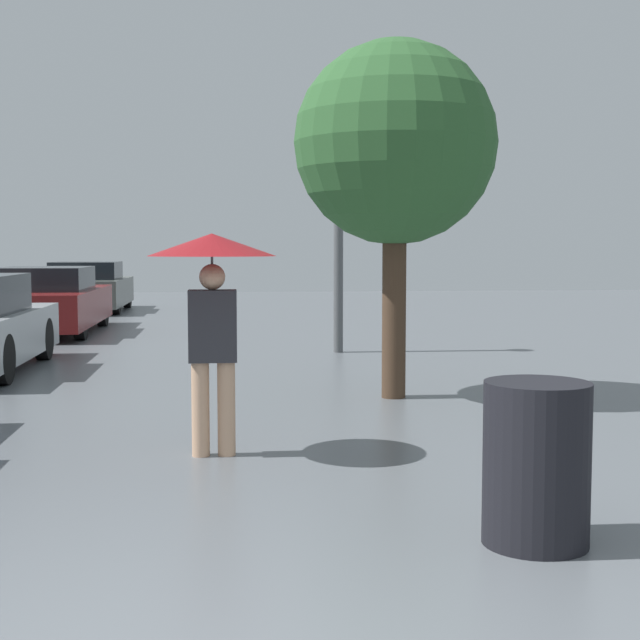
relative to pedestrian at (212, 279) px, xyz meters
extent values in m
cylinder|color=tan|center=(-0.10, 0.00, -1.02)|extent=(0.14, 0.14, 0.75)
cylinder|color=tan|center=(0.10, 0.00, -1.02)|extent=(0.14, 0.14, 0.75)
cube|color=#2D2D33|center=(0.00, 0.00, -0.37)|extent=(0.37, 0.22, 0.56)
sphere|color=tan|center=(0.00, 0.00, 0.02)|extent=(0.20, 0.20, 0.20)
cylinder|color=#515456|center=(0.00, 0.00, -0.12)|extent=(0.02, 0.02, 0.60)
cone|color=maroon|center=(0.00, 0.00, 0.26)|extent=(1.00, 1.00, 0.17)
cylinder|color=black|center=(-2.55, 6.31, -1.09)|extent=(0.18, 0.61, 0.61)
cylinder|color=black|center=(-2.55, 3.90, -1.09)|extent=(0.18, 0.61, 0.61)
cube|color=maroon|center=(-3.30, 10.48, -0.88)|extent=(1.85, 4.50, 0.66)
cube|color=black|center=(-3.30, 10.25, -0.34)|extent=(1.58, 2.03, 0.43)
cylinder|color=black|center=(-4.14, 11.87, -1.07)|extent=(0.18, 0.64, 0.64)
cylinder|color=black|center=(-2.47, 11.87, -1.07)|extent=(0.18, 0.64, 0.64)
cylinder|color=black|center=(-2.47, 9.08, -1.07)|extent=(0.18, 0.64, 0.64)
cube|color=#4C514C|center=(-3.44, 16.38, -0.89)|extent=(1.89, 3.98, 0.67)
cube|color=black|center=(-3.44, 16.18, -0.34)|extent=(1.61, 1.79, 0.44)
cylinder|color=black|center=(-4.29, 17.61, -1.09)|extent=(0.18, 0.60, 0.60)
cylinder|color=black|center=(-2.59, 17.61, -1.09)|extent=(0.18, 0.60, 0.60)
cylinder|color=black|center=(-4.29, 15.14, -1.09)|extent=(0.18, 0.60, 0.60)
cylinder|color=black|center=(-2.59, 15.14, -1.09)|extent=(0.18, 0.60, 0.60)
cylinder|color=#473323|center=(1.91, 2.53, -0.32)|extent=(0.26, 0.26, 2.15)
sphere|color=#2D5B2D|center=(1.91, 2.53, 1.35)|extent=(2.17, 2.17, 2.17)
cylinder|color=#515456|center=(1.83, 6.77, 0.47)|extent=(0.15, 0.15, 3.73)
sphere|color=beige|center=(1.83, 6.77, 2.44)|extent=(0.36, 0.36, 0.36)
cylinder|color=black|center=(1.80, -2.29, -0.94)|extent=(0.59, 0.59, 0.90)
camera|label=1|loc=(0.11, -6.94, 0.24)|focal=50.00mm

